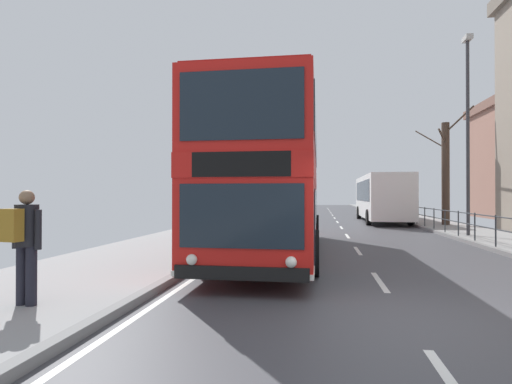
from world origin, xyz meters
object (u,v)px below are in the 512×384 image
Objects in this scene: pedestrian_with_backpack at (25,238)px; street_lamp_far_side at (468,121)px; bare_tree_far_00 at (446,172)px; double_decker_bus_main at (274,181)px; background_bus_far_lane at (381,197)px.

street_lamp_far_side is (10.62, 12.58, 3.78)m from pedestrian_with_backpack.
pedestrian_with_backpack is 0.27× the size of bare_tree_far_00.
street_lamp_far_side reaches higher than bare_tree_far_00.
street_lamp_far_side is at bearing -98.64° from bare_tree_far_00.
double_decker_bus_main is 1.04× the size of background_bus_far_lane.
background_bus_far_lane is at bearing 71.00° from double_decker_bus_main.
bare_tree_far_00 is (0.95, 6.27, -1.79)m from street_lamp_far_side.
double_decker_bus_main reaches higher than pedestrian_with_backpack.
double_decker_bus_main is 7.67m from pedestrian_with_backpack.
background_bus_far_lane is 6.15× the size of pedestrian_with_backpack.
double_decker_bus_main is 1.72× the size of bare_tree_far_00.
pedestrian_with_backpack is 0.21× the size of street_lamp_far_side.
bare_tree_far_00 is (11.57, 18.85, 1.99)m from pedestrian_with_backpack.
street_lamp_far_side is (1.94, -10.66, 3.24)m from background_bus_far_lane.
bare_tree_far_00 reaches higher than pedestrian_with_backpack.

